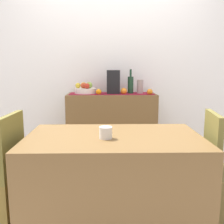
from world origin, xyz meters
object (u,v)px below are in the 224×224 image
dining_table (114,184)px  coffee_cup (106,133)px  fruit_bowl (85,91)px  sideboard_console (112,129)px  ceramic_vase (140,87)px  coffee_maker (113,82)px  wine_bottle (131,85)px

dining_table → coffee_cup: (-0.06, -0.07, 0.41)m
coffee_cup → fruit_bowl: bearing=99.8°
sideboard_console → ceramic_vase: size_ratio=6.24×
coffee_maker → ceramic_vase: (0.34, 0.00, -0.06)m
ceramic_vase → wine_bottle: bearing=180.0°
wine_bottle → ceramic_vase: wine_bottle is taller
dining_table → coffee_cup: 0.42m
ceramic_vase → coffee_cup: bearing=-105.9°
fruit_bowl → wine_bottle: (0.57, 0.00, 0.08)m
coffee_cup → coffee_maker: bearing=86.6°
ceramic_vase → dining_table: bearing=-104.6°
sideboard_console → wine_bottle: wine_bottle is taller
coffee_cup → sideboard_console: bearing=87.3°
coffee_maker → dining_table: 1.58m
sideboard_console → dining_table: size_ratio=0.87×
coffee_cup → wine_bottle: bearing=78.4°
wine_bottle → dining_table: (-0.25, -1.42, -0.64)m
wine_bottle → fruit_bowl: bearing=180.0°
coffee_maker → ceramic_vase: coffee_maker is taller
coffee_maker → fruit_bowl: bearing=180.0°
fruit_bowl → coffee_cup: (0.26, -1.50, -0.16)m
ceramic_vase → dining_table: 1.60m
dining_table → ceramic_vase: bearing=75.4°
fruit_bowl → wine_bottle: 0.57m
fruit_bowl → dining_table: size_ratio=0.21×
fruit_bowl → sideboard_console: bearing=0.0°
fruit_bowl → dining_table: (0.32, -1.42, -0.57)m
fruit_bowl → ceramic_vase: size_ratio=1.47×
ceramic_vase → coffee_cup: 1.57m
fruit_bowl → ceramic_vase: ceramic_vase is taller
wine_bottle → coffee_cup: (-0.31, -1.50, -0.23)m
fruit_bowl → wine_bottle: size_ratio=0.86×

